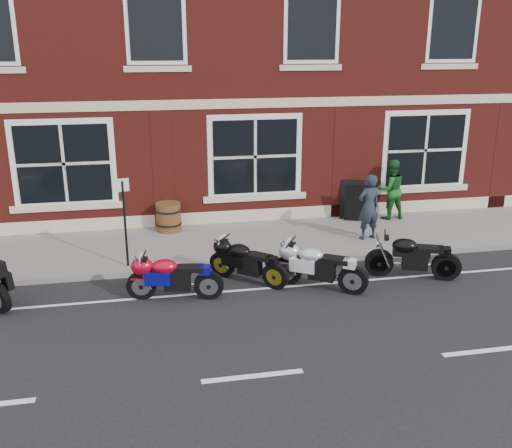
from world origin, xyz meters
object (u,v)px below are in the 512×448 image
(moto_sport_silver, at_px, (318,265))
(pedestrian_right, at_px, (391,189))
(moto_sport_red, at_px, (173,275))
(pedestrian_left, at_px, (369,207))
(moto_sport_black, at_px, (247,260))
(parking_sign, at_px, (125,216))
(barrel_planter, at_px, (169,217))
(moto_naked_black, at_px, (411,255))
(a_board_sign, at_px, (355,201))

(moto_sport_silver, relative_size, pedestrian_right, 1.04)
(moto_sport_red, distance_m, moto_sport_silver, 3.00)
(moto_sport_red, bearing_deg, pedestrian_left, -53.86)
(moto_sport_black, bearing_deg, pedestrian_left, -20.17)
(moto_sport_black, bearing_deg, parking_sign, 107.21)
(moto_sport_silver, relative_size, barrel_planter, 2.33)
(pedestrian_left, bearing_deg, pedestrian_right, -141.43)
(moto_sport_red, height_order, pedestrian_left, pedestrian_left)
(barrel_planter, bearing_deg, moto_sport_silver, -55.03)
(pedestrian_left, relative_size, parking_sign, 0.83)
(parking_sign, bearing_deg, moto_sport_red, -74.68)
(moto_naked_black, height_order, a_board_sign, a_board_sign)
(moto_sport_black, height_order, barrel_planter, barrel_planter)
(moto_sport_red, xyz_separation_m, barrel_planter, (0.11, 4.07, -0.00))
(moto_naked_black, relative_size, parking_sign, 0.97)
(moto_naked_black, bearing_deg, parking_sign, 96.68)
(moto_sport_black, xyz_separation_m, moto_naked_black, (3.54, -0.45, 0.03))
(moto_sport_silver, distance_m, pedestrian_left, 3.27)
(moto_sport_black, xyz_separation_m, parking_sign, (-2.53, 1.14, 0.79))
(moto_sport_black, relative_size, parking_sign, 0.75)
(moto_sport_silver, relative_size, parking_sign, 0.88)
(pedestrian_right, bearing_deg, parking_sign, 12.99)
(moto_sport_black, bearing_deg, a_board_sign, -5.46)
(moto_naked_black, distance_m, pedestrian_right, 4.10)
(moto_sport_red, xyz_separation_m, moto_sport_black, (1.60, 0.55, -0.01))
(moto_sport_red, bearing_deg, moto_sport_black, -60.59)
(moto_sport_black, relative_size, a_board_sign, 1.36)
(a_board_sign, bearing_deg, moto_sport_black, -118.41)
(pedestrian_right, relative_size, barrel_planter, 2.23)
(moto_sport_red, distance_m, barrel_planter, 4.07)
(moto_sport_silver, height_order, moto_naked_black, moto_naked_black)
(moto_sport_black, height_order, a_board_sign, a_board_sign)
(moto_sport_black, bearing_deg, barrel_planter, 64.39)
(moto_sport_silver, height_order, parking_sign, parking_sign)
(pedestrian_right, xyz_separation_m, a_board_sign, (-1.05, 0.02, -0.29))
(moto_sport_red, xyz_separation_m, moto_sport_silver, (3.00, -0.06, 0.03))
(pedestrian_right, bearing_deg, barrel_planter, -5.30)
(moto_sport_black, xyz_separation_m, pedestrian_left, (3.47, 1.88, 0.47))
(pedestrian_left, xyz_separation_m, parking_sign, (-6.00, -0.74, 0.32))
(barrel_planter, bearing_deg, moto_sport_black, -67.01)
(moto_sport_red, distance_m, parking_sign, 2.08)
(barrel_planter, bearing_deg, moto_sport_red, -91.54)
(moto_naked_black, relative_size, barrel_planter, 2.56)
(moto_naked_black, distance_m, pedestrian_left, 2.37)
(moto_naked_black, bearing_deg, pedestrian_left, 23.11)
(pedestrian_left, bearing_deg, moto_sport_black, 16.30)
(moto_sport_silver, relative_size, a_board_sign, 1.60)
(moto_sport_red, height_order, pedestrian_right, pedestrian_right)
(pedestrian_left, bearing_deg, barrel_planter, -30.48)
(moto_naked_black, xyz_separation_m, a_board_sign, (0.16, 3.92, 0.15))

